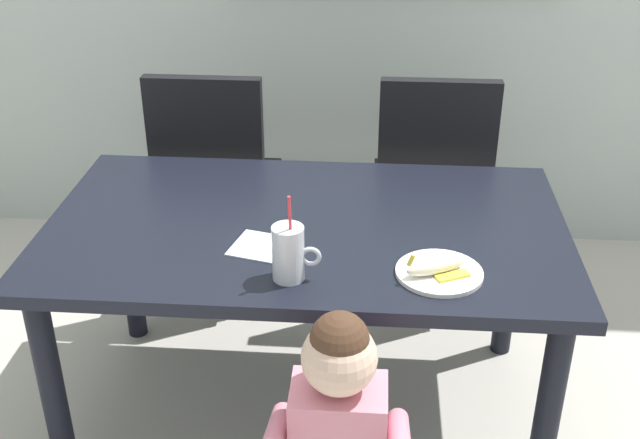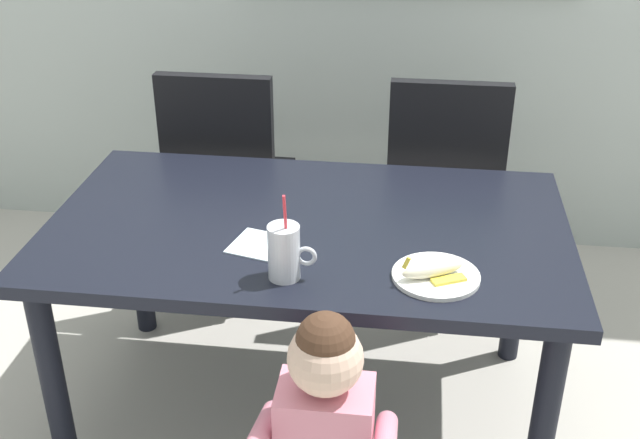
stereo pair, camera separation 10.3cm
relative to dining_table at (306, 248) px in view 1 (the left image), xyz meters
The scene contains 9 objects.
ground_plane 0.62m from the dining_table, ahead, with size 24.00×24.00×0.00m, color #B7B2A8.
dining_table is the anchor object (origin of this frame).
dining_chair_left 0.79m from the dining_table, 121.64° to the left, with size 0.44×0.44×0.96m.
dining_chair_right 0.82m from the dining_table, 59.37° to the left, with size 0.44×0.44×0.96m.
toddler_standing 0.68m from the dining_table, 78.47° to the right, with size 0.33×0.24×0.84m.
milk_cup 0.34m from the dining_table, 92.77° to the right, with size 0.13×0.08×0.25m.
snack_plate 0.47m from the dining_table, 34.79° to the right, with size 0.23×0.23×0.01m, color white.
peeled_banana 0.47m from the dining_table, 36.46° to the right, with size 0.18×0.13×0.07m.
paper_napkin 0.21m from the dining_table, 126.66° to the right, with size 0.15×0.15×0.00m, color silver.
Camera 1 is at (0.20, -2.03, 1.80)m, focal length 44.17 mm.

